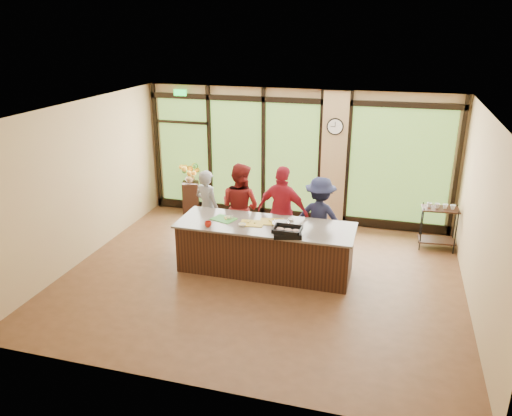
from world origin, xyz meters
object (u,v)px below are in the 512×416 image
Objects in this scene: cook_right at (320,218)px; flower_stand at (191,197)px; island_base at (265,249)px; cook_left at (207,208)px; roasting_pan at (287,233)px; bar_cart at (439,222)px.

flower_stand is at bearing -20.01° from cook_right.
cook_right is at bearing 44.51° from island_base.
island_base reaches higher than flower_stand.
cook_left is 2.11× the size of flower_stand.
roasting_pan reaches higher than flower_stand.
island_base is 0.82m from roasting_pan.
roasting_pan is (1.91, -1.19, 0.16)m from cook_left.
cook_right is 1.68× the size of bar_cart.
bar_cart is at bearing -149.54° from cook_right.
island_base is 4.08× the size of flower_stand.
bar_cart reaches higher than island_base.
island_base is 3.50m from flower_stand.
cook_right is 1.30m from roasting_pan.
bar_cart is (5.59, -0.58, 0.20)m from flower_stand.
flower_stand is 5.63m from bar_cart.
bar_cart is (2.25, 1.04, -0.23)m from cook_right.
cook_left is 4.65m from bar_cart.
cook_right reaches higher than island_base.
island_base is at bearing 50.23° from cook_right.
island_base is at bearing 125.82° from roasting_pan.
island_base is 3.63m from bar_cart.
cook_left reaches higher than flower_stand.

